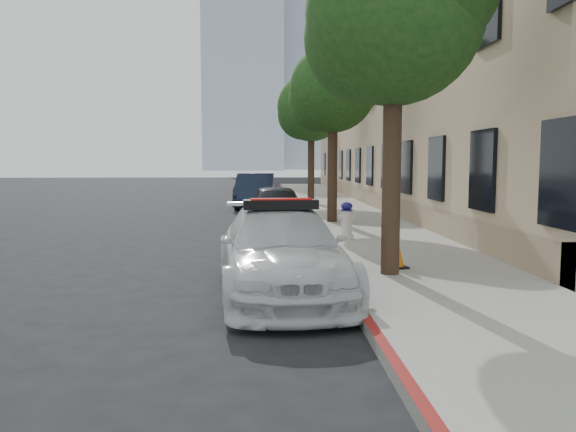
# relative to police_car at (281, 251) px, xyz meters

# --- Properties ---
(ground) EXTENTS (120.00, 120.00, 0.00)m
(ground) POSITION_rel_police_car_xyz_m (-1.10, 2.71, -0.64)
(ground) COLOR black
(ground) RESTS_ON ground
(sidewalk) EXTENTS (3.20, 50.00, 0.15)m
(sidewalk) POSITION_rel_police_car_xyz_m (2.50, 12.71, -0.57)
(sidewalk) COLOR gray
(sidewalk) RESTS_ON ground
(curb_strip) EXTENTS (0.12, 50.00, 0.15)m
(curb_strip) POSITION_rel_police_car_xyz_m (0.96, 12.71, -0.57)
(curb_strip) COLOR maroon
(curb_strip) RESTS_ON ground
(building) EXTENTS (8.00, 36.00, 10.00)m
(building) POSITION_rel_police_car_xyz_m (8.10, 17.71, 4.36)
(building) COLOR tan
(building) RESTS_ON ground
(tower_left) EXTENTS (18.00, 14.00, 60.00)m
(tower_left) POSITION_rel_police_car_xyz_m (-5.10, 122.71, 29.36)
(tower_left) COLOR #9EA8B7
(tower_left) RESTS_ON ground
(tower_right) EXTENTS (14.00, 14.00, 44.00)m
(tower_right) POSITION_rel_police_car_xyz_m (7.90, 137.71, 21.36)
(tower_right) COLOR #9EA8B7
(tower_right) RESTS_ON ground
(tree_near) EXTENTS (2.92, 2.82, 5.62)m
(tree_near) POSITION_rel_police_car_xyz_m (1.83, 0.69, 3.63)
(tree_near) COLOR black
(tree_near) RESTS_ON sidewalk
(tree_mid) EXTENTS (2.77, 2.64, 5.43)m
(tree_mid) POSITION_rel_police_car_xyz_m (1.83, 8.69, 3.52)
(tree_mid) COLOR black
(tree_mid) RESTS_ON sidewalk
(tree_far) EXTENTS (3.10, 3.00, 5.81)m
(tree_far) POSITION_rel_police_car_xyz_m (1.83, 16.69, 3.74)
(tree_far) COLOR black
(tree_far) RESTS_ON sidewalk
(police_car) EXTENTS (2.17, 4.55, 1.43)m
(police_car) POSITION_rel_police_car_xyz_m (0.00, 0.00, 0.00)
(police_car) COLOR silver
(police_car) RESTS_ON ground
(parked_car_mid) EXTENTS (1.72, 3.90, 1.31)m
(parked_car_mid) POSITION_rel_police_car_xyz_m (0.10, 8.05, 0.01)
(parked_car_mid) COLOR black
(parked_car_mid) RESTS_ON ground
(parked_car_far) EXTENTS (1.71, 4.51, 1.47)m
(parked_car_far) POSITION_rel_police_car_xyz_m (-0.66, 15.71, 0.09)
(parked_car_far) COLOR black
(parked_car_far) RESTS_ON ground
(fire_hydrant) EXTENTS (0.36, 0.33, 0.87)m
(fire_hydrant) POSITION_rel_police_car_xyz_m (1.69, 4.86, -0.07)
(fire_hydrant) COLOR silver
(fire_hydrant) RESTS_ON sidewalk
(traffic_cone) EXTENTS (0.44, 0.44, 0.71)m
(traffic_cone) POSITION_rel_police_car_xyz_m (2.01, 1.20, -0.14)
(traffic_cone) COLOR black
(traffic_cone) RESTS_ON sidewalk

